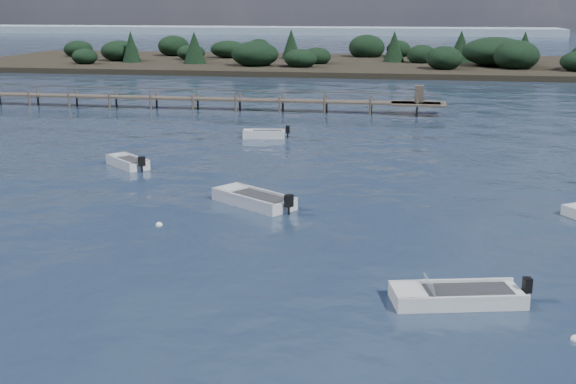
% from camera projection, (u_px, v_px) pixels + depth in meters
% --- Properties ---
extents(ground, '(400.00, 400.00, 0.00)m').
position_uv_depth(ground, '(381.00, 98.00, 78.99)').
color(ground, '#172437').
rests_on(ground, ground).
extents(tender_far_grey, '(3.45, 3.27, 1.22)m').
position_uv_depth(tender_far_grey, '(128.00, 164.00, 45.32)').
color(tender_far_grey, silver).
rests_on(tender_far_grey, ground).
extents(dinghy_mid_grey, '(4.75, 4.04, 1.26)m').
position_uv_depth(dinghy_mid_grey, '(253.00, 201.00, 36.74)').
color(dinghy_mid_grey, silver).
rests_on(dinghy_mid_grey, ground).
extents(dinghy_mid_white_a, '(4.88, 2.67, 1.12)m').
position_uv_depth(dinghy_mid_white_a, '(456.00, 298.00, 24.67)').
color(dinghy_mid_white_a, silver).
rests_on(dinghy_mid_white_a, ground).
extents(tender_far_white, '(3.62, 1.70, 1.22)m').
position_uv_depth(tender_far_white, '(264.00, 136.00, 55.13)').
color(tender_far_white, silver).
rests_on(tender_far_white, ground).
extents(buoy_b, '(0.32, 0.32, 0.32)m').
position_uv_depth(buoy_b, '(575.00, 340.00, 21.94)').
color(buoy_b, white).
rests_on(buoy_b, ground).
extents(buoy_c, '(0.32, 0.32, 0.32)m').
position_uv_depth(buoy_c, '(159.00, 225.00, 33.33)').
color(buoy_c, white).
rests_on(buoy_c, ground).
extents(jetty, '(64.50, 3.20, 3.40)m').
position_uv_depth(jetty, '(153.00, 98.00, 70.95)').
color(jetty, brown).
rests_on(jetty, ground).
extents(far_headland, '(190.00, 40.00, 5.80)m').
position_uv_depth(far_headland, '(556.00, 57.00, 112.42)').
color(far_headland, black).
rests_on(far_headland, ground).
extents(distant_haze, '(280.00, 20.00, 2.40)m').
position_uv_depth(distant_haze, '(150.00, 33.00, 256.11)').
color(distant_haze, '#8698A6').
rests_on(distant_haze, ground).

